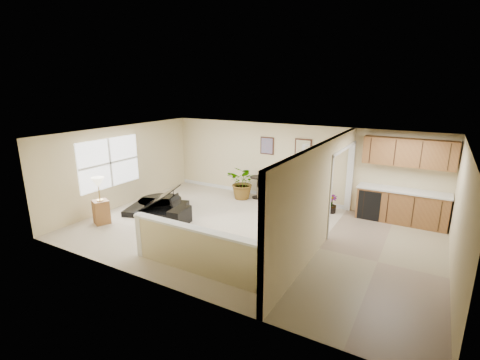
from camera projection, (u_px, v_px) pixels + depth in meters
The scene contains 20 objects.
floor at pixel (249, 232), 9.01m from camera, with size 9.00×9.00×0.00m, color #C0B195.
back_wall at pixel (294, 163), 11.19m from camera, with size 9.00×0.04×2.50m, color #CDBC8C.
front_wall at pixel (170, 227), 6.17m from camera, with size 9.00×0.04×2.50m, color #CDBC8C.
left_wall at pixel (123, 166), 10.83m from camera, with size 0.04×6.00×2.50m, color #CDBC8C.
right_wall at pixel (461, 220), 6.52m from camera, with size 0.04×6.00×2.50m, color #CDBC8C.
ceiling at pixel (250, 136), 8.35m from camera, with size 9.00×6.00×0.04m, color white.
kitchen_vinyl at pixel (378, 262), 7.50m from camera, with size 2.70×6.00×0.01m, color gray.
interior_partition at pixel (323, 196), 8.04m from camera, with size 0.18×5.99×2.50m.
pony_half_wall at pixel (198, 250), 6.91m from camera, with size 3.42×0.22×1.00m.
left_window at pixel (110, 163), 10.36m from camera, with size 0.05×2.15×1.45m, color white.
wall_art_left at pixel (267, 146), 11.49m from camera, with size 0.48×0.04×0.58m.
wall_mirror at pixel (303, 148), 10.87m from camera, with size 0.55×0.04×0.55m.
kitchen_cabinets at pixel (399, 191), 9.54m from camera, with size 2.36×0.65×2.33m.
piano at pixel (158, 190), 10.51m from camera, with size 2.20×2.19×1.51m.
piano_bench at pixel (180, 217), 9.43m from camera, with size 0.36×0.71×0.47m, color black.
loveseat at pixel (286, 192), 11.23m from camera, with size 2.01×1.54×0.95m.
accent_table at pixel (258, 184), 11.64m from camera, with size 0.51×0.51×0.74m.
palm_plant at pixel (243, 183), 11.54m from camera, with size 1.09×0.96×1.13m.
small_plant at pixel (331, 205), 10.36m from camera, with size 0.31×0.31×0.55m.
lamp_stand at pixel (100, 204), 9.47m from camera, with size 0.51×0.51×1.31m.
Camera 1 is at (3.93, -7.35, 3.70)m, focal length 26.00 mm.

